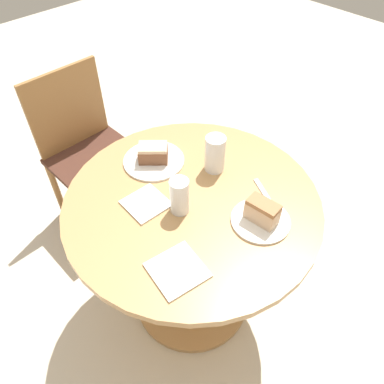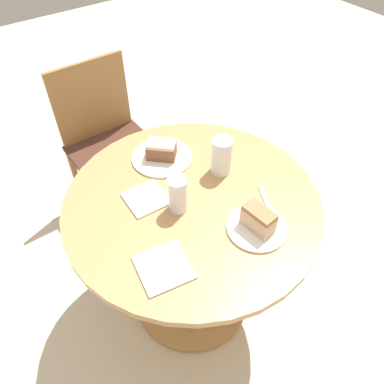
{
  "view_description": "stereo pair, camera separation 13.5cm",
  "coord_description": "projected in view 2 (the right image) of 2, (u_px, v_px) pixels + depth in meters",
  "views": [
    {
      "loc": [
        -0.65,
        -0.67,
        1.76
      ],
      "look_at": [
        0.0,
        0.0,
        0.78
      ],
      "focal_mm": 35.0,
      "sensor_mm": 36.0,
      "label": 1
    },
    {
      "loc": [
        -0.55,
        -0.76,
        1.76
      ],
      "look_at": [
        0.0,
        0.0,
        0.78
      ],
      "focal_mm": 35.0,
      "sensor_mm": 36.0,
      "label": 2
    }
  ],
  "objects": [
    {
      "name": "ground_plane",
      "position": [
        192.0,
        297.0,
        1.92
      ],
      "size": [
        8.0,
        8.0,
        0.0
      ],
      "primitive_type": "plane",
      "color": "beige"
    },
    {
      "name": "table",
      "position": [
        192.0,
        233.0,
        1.53
      ],
      "size": [
        0.96,
        0.96,
        0.74
      ],
      "color": "tan",
      "rests_on": "ground_plane"
    },
    {
      "name": "chair",
      "position": [
        108.0,
        140.0,
        2.08
      ],
      "size": [
        0.45,
        0.42,
        0.87
      ],
      "rotation": [
        0.0,
        0.0,
        0.01
      ],
      "color": "olive",
      "rests_on": "ground_plane"
    },
    {
      "name": "plate_near",
      "position": [
        257.0,
        228.0,
        1.28
      ],
      "size": [
        0.21,
        0.21,
        0.01
      ],
      "color": "silver",
      "rests_on": "table"
    },
    {
      "name": "plate_far",
      "position": [
        162.0,
        157.0,
        1.54
      ],
      "size": [
        0.25,
        0.25,
        0.01
      ],
      "color": "silver",
      "rests_on": "table"
    },
    {
      "name": "cake_slice_near",
      "position": [
        258.0,
        219.0,
        1.25
      ],
      "size": [
        0.07,
        0.12,
        0.09
      ],
      "rotation": [
        0.0,
        0.0,
        0.1
      ],
      "color": "beige",
      "rests_on": "plate_near"
    },
    {
      "name": "cake_slice_far",
      "position": [
        161.0,
        150.0,
        1.51
      ],
      "size": [
        0.13,
        0.13,
        0.07
      ],
      "rotation": [
        0.0,
        0.0,
        3.95
      ],
      "color": "brown",
      "rests_on": "plate_far"
    },
    {
      "name": "glass_lemonade",
      "position": [
        221.0,
        158.0,
        1.44
      ],
      "size": [
        0.08,
        0.08,
        0.15
      ],
      "color": "beige",
      "rests_on": "table"
    },
    {
      "name": "glass_water",
      "position": [
        178.0,
        196.0,
        1.31
      ],
      "size": [
        0.07,
        0.07,
        0.14
      ],
      "color": "silver",
      "rests_on": "table"
    },
    {
      "name": "napkin_stack",
      "position": [
        164.0,
        267.0,
        1.18
      ],
      "size": [
        0.18,
        0.18,
        0.01
      ],
      "rotation": [
        0.0,
        0.0,
        -0.17
      ],
      "color": "silver",
      "rests_on": "table"
    },
    {
      "name": "fork",
      "position": [
        267.0,
        203.0,
        1.37
      ],
      "size": [
        0.09,
        0.17,
        0.0
      ],
      "rotation": [
        0.0,
        0.0,
        1.11
      ],
      "color": "silver",
      "rests_on": "table"
    },
    {
      "name": "napkin_side",
      "position": [
        146.0,
        198.0,
        1.38
      ],
      "size": [
        0.15,
        0.15,
        0.01
      ],
      "rotation": [
        0.0,
        0.0,
        -0.05
      ],
      "color": "silver",
      "rests_on": "table"
    }
  ]
}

